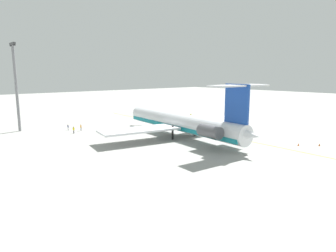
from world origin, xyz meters
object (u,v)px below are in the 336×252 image
(safety_cone_nose, at_px, (319,145))
(light_mast, at_px, (16,83))
(safety_cone_wingtip, at_px, (298,144))
(ground_crew_near_tail, at_px, (74,129))
(ground_crew_portside, at_px, (81,127))
(ground_crew_starboard, at_px, (68,127))
(main_jetliner, at_px, (184,123))
(ground_crew_near_nose, at_px, (191,115))

(safety_cone_nose, relative_size, light_mast, 0.02)
(safety_cone_nose, xyz_separation_m, safety_cone_wingtip, (2.96, 3.18, 0.00))
(ground_crew_near_tail, relative_size, ground_crew_portside, 1.00)
(ground_crew_starboard, bearing_deg, light_mast, 158.09)
(main_jetliner, height_order, ground_crew_near_nose, main_jetliner)
(ground_crew_near_tail, height_order, safety_cone_nose, ground_crew_near_tail)
(safety_cone_wingtip, xyz_separation_m, light_mast, (55.72, 40.47, 12.31))
(ground_crew_portside, bearing_deg, main_jetliner, -63.06)
(ground_crew_near_nose, xyz_separation_m, ground_crew_portside, (2.97, 38.08, 0.05))
(ground_crew_near_nose, distance_m, safety_cone_nose, 45.98)
(ground_crew_starboard, height_order, safety_cone_nose, ground_crew_starboard)
(ground_crew_near_nose, bearing_deg, ground_crew_portside, 162.01)
(main_jetliner, relative_size, ground_crew_portside, 25.08)
(ground_crew_near_tail, xyz_separation_m, ground_crew_portside, (2.17, -2.92, -0.00))
(ground_crew_near_nose, xyz_separation_m, ground_crew_starboard, (5.84, 40.44, -0.05))
(ground_crew_near_tail, height_order, light_mast, light_mast)
(safety_cone_nose, bearing_deg, ground_crew_portside, 32.78)
(ground_crew_starboard, bearing_deg, safety_cone_wingtip, -43.63)
(ground_crew_near_nose, relative_size, safety_cone_wingtip, 3.14)
(ground_crew_portside, height_order, ground_crew_starboard, ground_crew_portside)
(ground_crew_near_tail, bearing_deg, safety_cone_nose, -113.79)
(light_mast, bearing_deg, ground_crew_starboard, -126.15)
(ground_crew_near_nose, relative_size, ground_crew_starboard, 1.05)
(safety_cone_nose, bearing_deg, ground_crew_near_tail, 36.40)
(ground_crew_near_nose, relative_size, safety_cone_nose, 3.14)
(ground_crew_near_tail, bearing_deg, main_jetliner, -110.53)
(light_mast, bearing_deg, main_jetliner, -141.10)
(ground_crew_near_nose, bearing_deg, ground_crew_starboard, 158.25)
(ground_crew_portside, distance_m, ground_crew_starboard, 3.72)
(safety_cone_nose, bearing_deg, light_mast, 36.64)
(light_mast, bearing_deg, safety_cone_wingtip, -144.01)
(main_jetliner, xyz_separation_m, ground_crew_portside, (23.88, 15.08, -2.44))
(ground_crew_starboard, distance_m, safety_cone_nose, 61.29)
(safety_cone_wingtip, bearing_deg, ground_crew_portside, 31.63)
(ground_crew_near_tail, height_order, ground_crew_starboard, ground_crew_near_tail)
(ground_crew_portside, bearing_deg, ground_crew_starboard, 124.01)
(ground_crew_near_tail, xyz_separation_m, safety_cone_nose, (-46.25, -34.10, -0.87))
(ground_crew_near_tail, bearing_deg, ground_crew_portside, -23.64)
(ground_crew_near_tail, distance_m, ground_crew_starboard, 5.07)
(ground_crew_near_nose, distance_m, ground_crew_portside, 38.20)
(ground_crew_near_nose, bearing_deg, light_mast, 151.80)
(ground_crew_portside, xyz_separation_m, safety_cone_wingtip, (-45.46, -28.00, -0.86))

